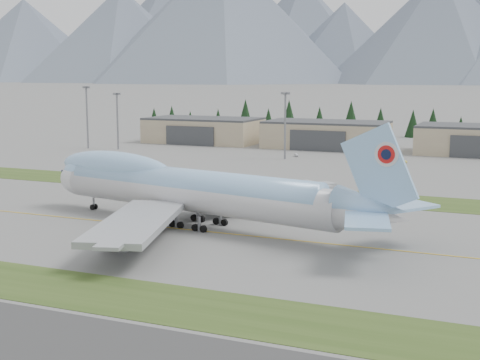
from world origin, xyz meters
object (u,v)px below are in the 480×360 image
at_px(hangar_left, 204,130).
at_px(service_vehicle_b, 401,163).
at_px(boeing_747_freighter, 190,189).
at_px(hangar_center, 327,135).
at_px(service_vehicle_a, 296,156).

bearing_deg(hangar_left, service_vehicle_b, -21.19).
relative_size(boeing_747_freighter, hangar_center, 1.73).
relative_size(boeing_747_freighter, service_vehicle_b, 21.65).
bearing_deg(hangar_left, service_vehicle_a, -31.34).
distance_m(hangar_left, hangar_center, 55.00).
relative_size(hangar_center, service_vehicle_a, 13.99).
height_order(hangar_center, service_vehicle_a, hangar_center).
height_order(hangar_left, service_vehicle_b, hangar_left).
height_order(boeing_747_freighter, service_vehicle_a, boeing_747_freighter).
xyz_separation_m(hangar_center, service_vehicle_b, (35.62, -35.12, -5.39)).
xyz_separation_m(boeing_747_freighter, hangar_left, (-68.13, 146.22, -1.81)).
bearing_deg(service_vehicle_a, hangar_left, 128.63).
bearing_deg(hangar_left, boeing_747_freighter, -65.02).
height_order(boeing_747_freighter, hangar_center, boeing_747_freighter).
xyz_separation_m(boeing_747_freighter, service_vehicle_b, (22.49, 111.10, -7.20)).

